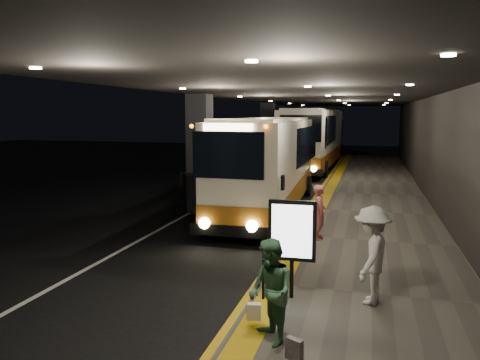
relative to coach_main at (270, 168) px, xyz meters
The scene contains 18 objects.
ground 5.34m from the coach_main, 100.81° to the right, with size 90.00×90.00×0.00m, color black.
lane_line_white 3.21m from the coach_main, behind, with size 0.12×50.00×0.01m, color silver.
kerb_stripe_yellow 2.16m from the coach_main, ahead, with size 0.18×50.00×0.01m, color gold.
sidewalk 4.11m from the coach_main, ahead, with size 4.50×50.00×0.15m, color #514C44.
tactile_strip 2.41m from the coach_main, ahead, with size 0.50×50.00×0.01m, color gold.
terminal_wall 6.20m from the coach_main, ahead, with size 0.10×50.00×6.00m, color black.
support_columns 2.70m from the coach_main, 158.01° to the right, with size 0.80×24.80×4.40m.
canopy 3.33m from the coach_main, ahead, with size 9.00×50.00×0.40m, color black.
coach_main is the anchor object (origin of this frame).
coach_second 13.97m from the coach_main, 89.89° to the left, with size 2.90×12.46×3.90m.
coach_third 23.68m from the coach_main, 89.96° to the left, with size 2.63×11.31×3.54m.
passenger_boarding 5.02m from the coach_main, 61.57° to the right, with size 0.57×0.37×1.56m, color #B45456.
passenger_waiting_green 10.90m from the coach_main, 77.93° to the right, with size 0.79×0.49×1.63m, color #478057.
passenger_waiting_white 9.42m from the coach_main, 66.40° to the right, with size 1.19×0.55×1.84m, color beige.
bag_polka 11.46m from the coach_main, 76.20° to the right, with size 0.25×0.11×0.31m, color black.
bag_plain 10.21m from the coach_main, 79.48° to the right, with size 0.23×0.14×0.29m, color silver.
info_sign 9.09m from the coach_main, 75.35° to the right, with size 0.91×0.15×1.91m.
stanchion_post 9.26m from the coach_main, 78.74° to the right, with size 0.05×0.05×1.01m, color black.
Camera 1 is at (4.61, -12.38, 3.65)m, focal length 35.00 mm.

